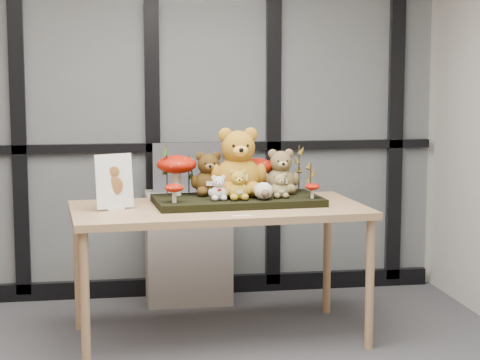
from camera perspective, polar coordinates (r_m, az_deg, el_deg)
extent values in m
plane|color=#B1AEA7|center=(6.03, -10.09, 5.40)|extent=(5.00, 0.00, 5.00)
plane|color=#B1AEA7|center=(1.05, -13.05, -4.70)|extent=(5.00, 0.00, 5.00)
cube|color=#2D383F|center=(6.00, -10.09, 5.39)|extent=(4.90, 0.02, 2.70)
cube|color=black|center=(6.20, -9.80, -7.09)|extent=(4.90, 0.06, 0.12)
cube|color=black|center=(6.03, -10.02, 2.06)|extent=(4.90, 0.06, 0.06)
cube|color=black|center=(6.03, -14.39, 5.27)|extent=(0.10, 0.06, 2.70)
cube|color=black|center=(6.01, -5.79, 5.47)|extent=(0.10, 0.06, 2.70)
cube|color=black|center=(6.13, 2.21, 5.54)|extent=(0.10, 0.06, 2.70)
cube|color=black|center=(6.37, 10.20, 5.50)|extent=(0.10, 0.06, 2.70)
cube|color=tan|center=(5.07, -1.41, -1.98)|extent=(1.75, 0.96, 0.04)
cylinder|color=tan|center=(4.70, -10.14, -7.87)|extent=(0.05, 0.05, 0.75)
cylinder|color=tan|center=(5.42, -10.57, -5.78)|extent=(0.05, 0.05, 0.75)
cylinder|color=tan|center=(5.03, 8.51, -6.79)|extent=(0.05, 0.05, 0.75)
cylinder|color=tan|center=(5.71, 5.74, -5.00)|extent=(0.05, 0.05, 0.75)
cube|color=black|center=(5.15, -0.17, -1.35)|extent=(1.01, 0.55, 0.04)
cube|color=silver|center=(5.00, -8.23, -1.89)|extent=(0.12, 0.09, 0.01)
cube|color=white|center=(4.98, -8.26, -0.08)|extent=(0.22, 0.12, 0.31)
ellipsoid|color=brown|center=(4.98, -8.25, -0.38)|extent=(0.10, 0.01, 0.11)
ellipsoid|color=brown|center=(4.97, -8.27, 0.54)|extent=(0.06, 0.01, 0.06)
cube|color=white|center=(4.75, 0.05, -2.36)|extent=(0.10, 0.03, 0.00)
cube|color=gray|center=(5.95, -3.41, -4.43)|extent=(0.57, 0.33, 0.76)
cube|color=#515359|center=(5.88, -3.47, 0.83)|extent=(0.47, 0.05, 0.33)
cube|color=black|center=(5.86, -3.45, 0.81)|extent=(0.41, 0.00, 0.27)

